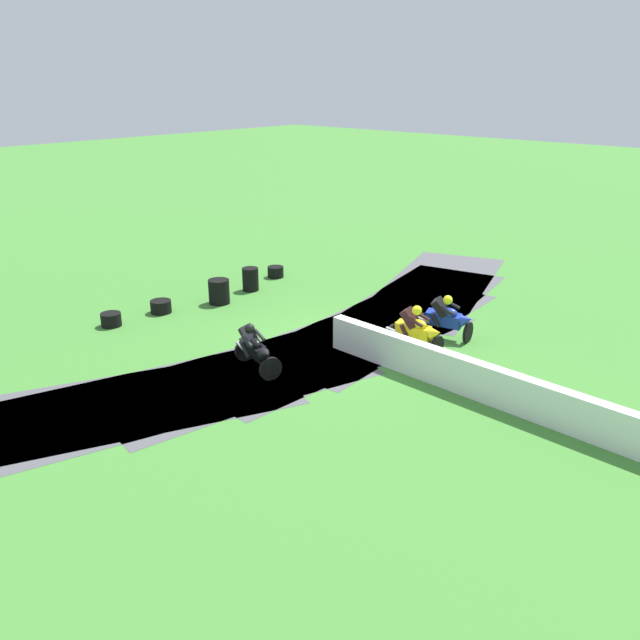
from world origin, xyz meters
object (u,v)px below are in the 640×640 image
at_px(tire_stack_mid_b, 219,292).
at_px(motorcycle_trailing_blue, 446,318).
at_px(motorcycle_lead_black, 255,348).
at_px(tire_stack_near, 111,319).
at_px(motorcycle_chase_yellow, 416,330).
at_px(tire_stack_far, 250,279).
at_px(tire_stack_mid_a, 161,307).
at_px(tire_stack_extra_a, 276,272).

bearing_deg(tire_stack_mid_b, motorcycle_trailing_blue, 17.73).
distance_m(motorcycle_lead_black, tire_stack_near, 5.67).
height_order(motorcycle_trailing_blue, tire_stack_near, motorcycle_trailing_blue).
bearing_deg(motorcycle_chase_yellow, tire_stack_near, -150.53).
bearing_deg(tire_stack_mid_b, tire_stack_far, 99.72).
bearing_deg(motorcycle_trailing_blue, tire_stack_far, -174.87).
relative_size(tire_stack_mid_b, tire_stack_far, 1.00).
height_order(motorcycle_chase_yellow, tire_stack_mid_a, motorcycle_chase_yellow).
bearing_deg(motorcycle_trailing_blue, motorcycle_lead_black, -114.43).
height_order(tire_stack_mid_a, tire_stack_mid_b, tire_stack_mid_b).
height_order(motorcycle_trailing_blue, tire_stack_mid_a, motorcycle_trailing_blue).
bearing_deg(motorcycle_lead_black, tire_stack_near, -173.01).
height_order(motorcycle_lead_black, tire_stack_far, motorcycle_lead_black).
relative_size(motorcycle_chase_yellow, tire_stack_extra_a, 2.86).
bearing_deg(motorcycle_lead_black, tire_stack_far, 138.92).
bearing_deg(tire_stack_mid_a, motorcycle_trailing_blue, 27.81).
relative_size(motorcycle_chase_yellow, tire_stack_near, 2.79).
distance_m(tire_stack_near, tire_stack_extra_a, 6.86).
xyz_separation_m(motorcycle_lead_black, motorcycle_trailing_blue, (2.34, 5.14, 0.00)).
bearing_deg(motorcycle_lead_black, motorcycle_trailing_blue, 65.57).
distance_m(motorcycle_lead_black, tire_stack_far, 6.81).
bearing_deg(tire_stack_mid_b, tire_stack_mid_a, -109.41).
bearing_deg(tire_stack_far, motorcycle_lead_black, -41.08).
height_order(motorcycle_trailing_blue, tire_stack_mid_b, motorcycle_trailing_blue).
bearing_deg(tire_stack_mid_b, motorcycle_lead_black, -30.38).
relative_size(motorcycle_lead_black, tire_stack_near, 2.81).
bearing_deg(tire_stack_extra_a, motorcycle_lead_black, -47.57).
relative_size(motorcycle_lead_black, tire_stack_mid_a, 2.60).
distance_m(motorcycle_chase_yellow, motorcycle_trailing_blue, 1.39).
relative_size(motorcycle_lead_black, motorcycle_trailing_blue, 1.00).
distance_m(motorcycle_trailing_blue, tire_stack_mid_b, 7.55).
xyz_separation_m(motorcycle_trailing_blue, tire_stack_mid_a, (-7.83, -4.13, -0.44)).
xyz_separation_m(tire_stack_mid_a, tire_stack_far, (0.37, 3.46, 0.20)).
distance_m(motorcycle_chase_yellow, tire_stack_far, 7.42).
height_order(motorcycle_lead_black, tire_stack_extra_a, motorcycle_lead_black).
bearing_deg(tire_stack_far, tire_stack_near, -95.29).
distance_m(tire_stack_mid_b, tire_stack_extra_a, 3.42).
relative_size(motorcycle_trailing_blue, tire_stack_near, 2.82).
bearing_deg(motorcycle_trailing_blue, tire_stack_mid_b, -162.27).
relative_size(motorcycle_chase_yellow, tire_stack_mid_a, 2.58).
relative_size(tire_stack_near, tire_stack_far, 0.75).
height_order(tire_stack_mid_b, tire_stack_far, same).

